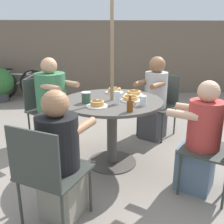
{
  "coord_description": "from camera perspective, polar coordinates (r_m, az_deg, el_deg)",
  "views": [
    {
      "loc": [
        -0.23,
        -2.73,
        1.49
      ],
      "look_at": [
        0.0,
        0.0,
        0.62
      ],
      "focal_mm": 42.0,
      "sensor_mm": 36.0,
      "label": 1
    }
  ],
  "objects": [
    {
      "name": "ground_plane",
      "position": [
        3.12,
        -0.0,
        -10.89
      ],
      "size": [
        12.0,
        12.0,
        0.0
      ],
      "primitive_type": "plane",
      "color": "gray"
    },
    {
      "name": "drinking_glass_a",
      "position": [
        2.66,
        1.08,
        3.11
      ],
      "size": [
        0.06,
        0.06,
        0.13
      ],
      "primitive_type": "cylinder",
      "color": "silver",
      "rests_on": "patio_table"
    },
    {
      "name": "pancake_plate_a",
      "position": [
        3.04,
        4.76,
        4.07
      ],
      "size": [
        0.22,
        0.22,
        0.06
      ],
      "color": "white",
      "rests_on": "patio_table"
    },
    {
      "name": "diner_north",
      "position": [
        2.57,
        18.64,
        -6.12
      ],
      "size": [
        0.53,
        0.5,
        1.07
      ],
      "rotation": [
        0.0,
        0.0,
        0.92
      ],
      "color": "slate",
      "rests_on": "ground"
    },
    {
      "name": "bicycle",
      "position": [
        6.09,
        -19.69,
        5.74
      ],
      "size": [
        1.37,
        0.47,
        0.68
      ],
      "rotation": [
        0.0,
        0.0,
        -0.22
      ],
      "color": "black",
      "rests_on": "ground"
    },
    {
      "name": "pancake_plate_d",
      "position": [
        2.59,
        -3.22,
        1.69
      ],
      "size": [
        0.22,
        0.22,
        0.07
      ],
      "color": "white",
      "rests_on": "patio_table"
    },
    {
      "name": "patio_chair_north",
      "position": [
        2.54,
        22.49,
        -6.76
      ],
      "size": [
        0.65,
        0.65,
        0.86
      ],
      "rotation": [
        0.0,
        0.0,
        0.92
      ],
      "color": "#333833",
      "rests_on": "ground"
    },
    {
      "name": "pancake_plate_b",
      "position": [
        2.81,
        4.05,
        2.92
      ],
      "size": [
        0.22,
        0.22,
        0.06
      ],
      "color": "white",
      "rests_on": "patio_table"
    },
    {
      "name": "coffee_cup",
      "position": [
        2.73,
        -5.65,
        3.17
      ],
      "size": [
        0.1,
        0.1,
        0.11
      ],
      "color": "#33513D",
      "rests_on": "patio_table"
    },
    {
      "name": "patio_table",
      "position": [
        2.88,
        -0.0,
        -0.5
      ],
      "size": [
        1.11,
        1.11,
        0.76
      ],
      "color": "#4C4742",
      "rests_on": "ground"
    },
    {
      "name": "diner_south",
      "position": [
        3.54,
        -12.68,
        1.21
      ],
      "size": [
        0.61,
        0.6,
        1.15
      ],
      "rotation": [
        0.0,
        0.0,
        -2.29
      ],
      "color": "beige",
      "rests_on": "ground"
    },
    {
      "name": "back_fence",
      "position": [
        6.13,
        -2.73,
        11.5
      ],
      "size": [
        10.0,
        0.06,
        1.67
      ],
      "primitive_type": "cube",
      "color": "brown",
      "rests_on": "ground"
    },
    {
      "name": "diner_west",
      "position": [
        2.15,
        -11.01,
        -10.34
      ],
      "size": [
        0.5,
        0.55,
        1.07
      ],
      "rotation": [
        0.0,
        0.0,
        -0.52
      ],
      "color": "gray",
      "rests_on": "ground"
    },
    {
      "name": "potted_shrub",
      "position": [
        6.05,
        -23.25,
        5.85
      ],
      "size": [
        0.58,
        0.58,
        0.72
      ],
      "color": "#3D3D3F",
      "rests_on": "ground"
    },
    {
      "name": "pancake_plate_c",
      "position": [
        3.15,
        0.52,
        4.66
      ],
      "size": [
        0.22,
        0.22,
        0.07
      ],
      "color": "white",
      "rests_on": "patio_table"
    },
    {
      "name": "patio_chair_west",
      "position": [
        2.03,
        -13.96,
        -12.21
      ],
      "size": [
        0.63,
        0.63,
        0.86
      ],
      "rotation": [
        0.0,
        0.0,
        -0.52
      ],
      "color": "#333833",
      "rests_on": "ground"
    },
    {
      "name": "drinking_glass_b",
      "position": [
        2.63,
        6.8,
        2.44
      ],
      "size": [
        0.07,
        0.07,
        0.1
      ],
      "primitive_type": "cylinder",
      "color": "silver",
      "rests_on": "patio_table"
    },
    {
      "name": "syrup_bottle",
      "position": [
        2.42,
        3.95,
        1.44
      ],
      "size": [
        0.08,
        0.06,
        0.16
      ],
      "color": "brown",
      "rests_on": "patio_table"
    },
    {
      "name": "diner_east",
      "position": [
        3.68,
        9.24,
        2.41
      ],
      "size": [
        0.53,
        0.54,
        1.14
      ],
      "rotation": [
        0.0,
        0.0,
        -3.88
      ],
      "color": "#3D3D42",
      "rests_on": "ground"
    },
    {
      "name": "patio_chair_south",
      "position": [
        3.67,
        -14.5,
        1.4
      ],
      "size": [
        0.65,
        0.65,
        0.86
      ],
      "rotation": [
        0.0,
        0.0,
        -2.29
      ],
      "color": "#333833",
      "rests_on": "ground"
    },
    {
      "name": "patio_chair_east",
      "position": [
        3.84,
        10.47,
        2.37
      ],
      "size": [
        0.65,
        0.65,
        0.86
      ],
      "rotation": [
        0.0,
        0.0,
        -3.88
      ],
      "color": "#333833",
      "rests_on": "ground"
    },
    {
      "name": "umbrella_pole",
      "position": [
        2.76,
        -0.0,
        10.26
      ],
      "size": [
        0.04,
        0.04,
        2.27
      ],
      "primitive_type": "cylinder",
      "color": "#846B4C",
      "rests_on": "ground"
    }
  ]
}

